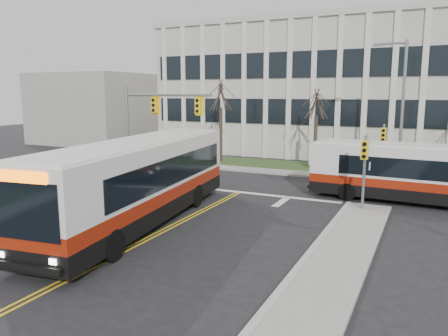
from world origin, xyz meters
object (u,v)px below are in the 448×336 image
Objects in this scene: directory_sign at (319,155)px; bus_cross at (423,175)px; streetlight at (400,103)px; bus_main at (139,183)px.

directory_sign is 0.17× the size of bus_cross.
bus_main is at bearing -121.72° from streetlight.
bus_main is (-9.65, -15.62, -3.36)m from streetlight.
streetlight is 6.96m from directory_sign.
bus_main reaches higher than bus_cross.
streetlight is 4.60× the size of directory_sign.
directory_sign is at bearing 69.03° from bus_main.
bus_main is 14.74m from bus_cross.
bus_cross reaches higher than directory_sign.
streetlight reaches higher than bus_cross.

